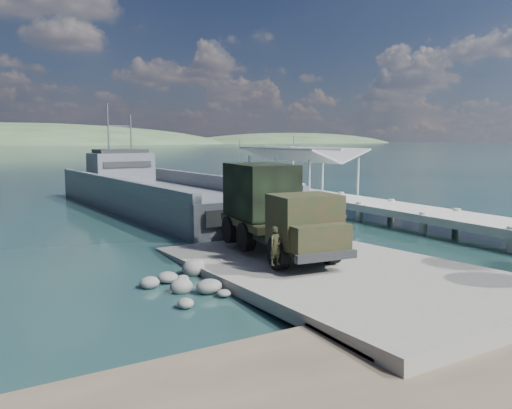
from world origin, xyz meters
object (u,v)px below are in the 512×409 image
landing_craft (161,199)px  military_truck (274,209)px  sailboat_near (294,189)px  sailboat_far (240,184)px  soldier (276,255)px  pier (308,188)px

landing_craft → military_truck: size_ratio=3.72×
sailboat_near → sailboat_far: size_ratio=1.08×
landing_craft → soldier: landing_craft is taller
landing_craft → sailboat_near: 18.19m
pier → sailboat_far: bearing=79.9°
pier → sailboat_far: 19.82m
pier → sailboat_near: 11.14m
soldier → sailboat_far: bearing=54.9°
soldier → sailboat_far: size_ratio=0.26×
military_truck → landing_craft: bearing=92.7°
landing_craft → military_truck: (-1.45, -20.62, 1.77)m
soldier → sailboat_near: sailboat_near is taller
pier → sailboat_far: size_ratio=7.22×
landing_craft → sailboat_near: bearing=12.4°
landing_craft → soldier: 24.57m
sailboat_far → pier: bearing=-95.1°
pier → landing_craft: bearing=159.7°
landing_craft → military_truck: landing_craft is taller
landing_craft → sailboat_far: bearing=39.1°
soldier → landing_craft: bearing=72.6°
sailboat_far → landing_craft: bearing=-131.5°
pier → military_truck: size_ratio=4.67×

